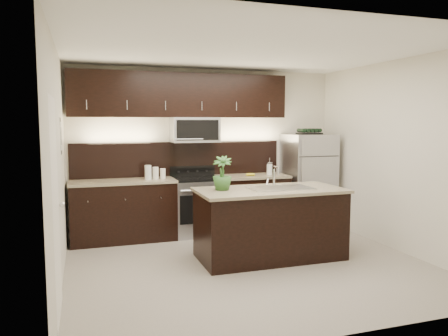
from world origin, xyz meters
name	(u,v)px	position (x,y,z in m)	size (l,w,h in m)	color
ground	(249,265)	(0.00, 0.00, 0.00)	(4.50, 4.50, 0.00)	gray
room_walls	(242,133)	(-0.11, -0.04, 1.70)	(4.52, 4.02, 2.71)	beige
counter_run	(184,207)	(-0.46, 1.69, 0.47)	(3.51, 0.65, 0.94)	black
upper_fixtures	(183,102)	(-0.43, 1.84, 2.14)	(3.49, 0.40, 1.66)	black
island	(270,223)	(0.38, 0.20, 0.47)	(1.96, 0.96, 0.94)	black
sink_faucet	(280,187)	(0.53, 0.21, 0.96)	(0.84, 0.50, 0.28)	silver
refrigerator	(308,181)	(1.74, 1.63, 0.81)	(0.78, 0.70, 1.61)	#B2B2B7
wine_rack	(309,132)	(1.74, 1.63, 1.66)	(0.40, 0.25, 0.10)	black
plant	(222,173)	(-0.26, 0.30, 1.16)	(0.25, 0.25, 0.45)	#2E5D25
canisters	(154,173)	(-0.95, 1.66, 1.04)	(0.33, 0.15, 0.23)	silver
french_press	(270,169)	(1.01, 1.64, 1.04)	(0.10, 0.10, 0.28)	silver
bananas	(248,174)	(0.60, 1.61, 0.96)	(0.16, 0.12, 0.05)	gold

